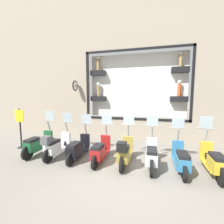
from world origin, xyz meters
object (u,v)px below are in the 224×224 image
(scooter_red_4, at_px, (100,151))
(scooter_white_6, at_px, (56,145))
(scooter_teal_1, at_px, (181,159))
(scooter_olive_3, at_px, (125,152))
(scooter_black_5, at_px, (78,148))
(scooter_silver_2, at_px, (152,155))
(scooter_green_7, at_px, (38,144))
(scooter_yellow_0, at_px, (213,161))
(shop_sign_post, at_px, (20,127))

(scooter_red_4, xyz_separation_m, scooter_white_6, (-0.06, 1.79, 0.05))
(scooter_teal_1, xyz_separation_m, scooter_olive_3, (-0.05, 1.79, 0.06))
(scooter_red_4, relative_size, scooter_black_5, 1.00)
(scooter_silver_2, distance_m, scooter_white_6, 3.58)
(scooter_olive_3, distance_m, scooter_green_7, 3.58)
(scooter_yellow_0, bearing_deg, scooter_teal_1, 90.51)
(scooter_teal_1, height_order, scooter_green_7, scooter_green_7)
(scooter_black_5, bearing_deg, scooter_silver_2, -89.83)
(scooter_yellow_0, xyz_separation_m, shop_sign_post, (0.47, 7.59, 0.54))
(scooter_olive_3, height_order, scooter_white_6, scooter_white_6)
(scooter_silver_2, xyz_separation_m, scooter_green_7, (-0.00, 4.47, -0.00))
(scooter_teal_1, bearing_deg, scooter_black_5, 89.98)
(scooter_red_4, bearing_deg, scooter_teal_1, -90.03)
(scooter_white_6, bearing_deg, scooter_green_7, 85.84)
(scooter_red_4, distance_m, scooter_black_5, 0.89)
(scooter_green_7, distance_m, shop_sign_post, 1.51)
(scooter_olive_3, height_order, scooter_red_4, scooter_red_4)
(scooter_silver_2, distance_m, scooter_black_5, 2.68)
(scooter_red_4, distance_m, shop_sign_post, 4.08)
(scooter_teal_1, bearing_deg, scooter_green_7, 89.90)
(scooter_yellow_0, height_order, scooter_black_5, scooter_yellow_0)
(scooter_yellow_0, xyz_separation_m, scooter_teal_1, (-0.01, 0.89, -0.02))
(scooter_yellow_0, height_order, scooter_teal_1, scooter_yellow_0)
(scooter_yellow_0, distance_m, scooter_black_5, 4.47)
(shop_sign_post, bearing_deg, scooter_black_5, -98.66)
(scooter_silver_2, relative_size, shop_sign_post, 1.00)
(scooter_olive_3, relative_size, shop_sign_post, 1.00)
(scooter_black_5, relative_size, shop_sign_post, 0.99)
(scooter_teal_1, height_order, scooter_black_5, scooter_black_5)
(scooter_yellow_0, bearing_deg, scooter_white_6, 90.68)
(scooter_red_4, bearing_deg, scooter_black_5, 90.01)
(scooter_olive_3, xyz_separation_m, shop_sign_post, (0.53, 4.91, 0.50))
(scooter_black_5, bearing_deg, scooter_red_4, -89.99)
(scooter_teal_1, height_order, scooter_olive_3, scooter_teal_1)
(scooter_green_7, bearing_deg, scooter_yellow_0, -90.01)
(scooter_black_5, relative_size, scooter_green_7, 0.99)
(scooter_red_4, bearing_deg, shop_sign_post, 83.25)
(scooter_red_4, xyz_separation_m, shop_sign_post, (0.48, 4.02, 0.56))
(scooter_teal_1, xyz_separation_m, scooter_white_6, (-0.06, 4.47, 0.06))
(scooter_red_4, bearing_deg, scooter_olive_3, -93.58)
(scooter_yellow_0, distance_m, shop_sign_post, 7.63)
(shop_sign_post, bearing_deg, scooter_olive_3, -96.17)
(scooter_teal_1, bearing_deg, scooter_white_6, 90.71)
(scooter_olive_3, xyz_separation_m, scooter_green_7, (0.06, 3.58, -0.03))
(scooter_teal_1, distance_m, scooter_white_6, 4.47)
(scooter_green_7, bearing_deg, shop_sign_post, 70.70)
(scooter_silver_2, height_order, scooter_white_6, scooter_silver_2)
(scooter_yellow_0, relative_size, scooter_olive_3, 1.00)
(scooter_silver_2, distance_m, scooter_olive_3, 0.90)
(scooter_yellow_0, relative_size, scooter_black_5, 1.01)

